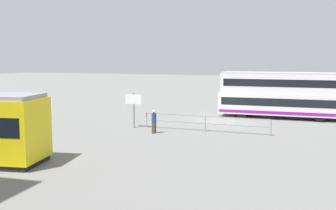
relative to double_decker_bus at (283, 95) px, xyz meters
The scene contains 5 objects.
ground_plane 5.77m from the double_decker_bus, 33.54° to the left, with size 160.00×160.00×0.00m, color slate.
double_decker_bus is the anchor object (origin of this frame).
pedestrian_near_railing 12.53m from the double_decker_bus, 50.80° to the left, with size 0.44×0.44×1.57m.
pedestrian_railing 9.34m from the double_decker_bus, 58.88° to the left, with size 8.85×0.47×1.08m.
info_sign 12.90m from the double_decker_bus, 39.17° to the left, with size 1.28×0.14×2.52m.
Camera 1 is at (-5.77, 31.58, 5.08)m, focal length 43.04 mm.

